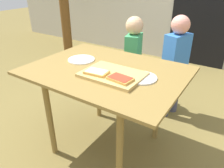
% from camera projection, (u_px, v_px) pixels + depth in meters
% --- Properties ---
extents(ground_plane, '(16.00, 16.00, 0.00)m').
position_uv_depth(ground_plane, '(107.00, 144.00, 1.89)').
color(ground_plane, olive).
extents(house_door, '(0.90, 0.02, 2.00)m').
position_uv_depth(house_door, '(205.00, 0.00, 3.14)').
color(house_door, black).
rests_on(house_door, ground).
extents(dining_table, '(1.13, 0.84, 0.72)m').
position_uv_depth(dining_table, '(106.00, 80.00, 1.60)').
color(dining_table, olive).
rests_on(dining_table, ground).
extents(cutting_board, '(0.41, 0.30, 0.02)m').
position_uv_depth(cutting_board, '(113.00, 75.00, 1.45)').
color(cutting_board, tan).
rests_on(cutting_board, dining_table).
extents(pizza_slice_near_right, '(0.17, 0.12, 0.02)m').
position_uv_depth(pizza_slice_near_right, '(120.00, 79.00, 1.35)').
color(pizza_slice_near_right, gold).
rests_on(pizza_slice_near_right, cutting_board).
extents(pizza_slice_near_left, '(0.16, 0.12, 0.02)m').
position_uv_depth(pizza_slice_near_left, '(97.00, 72.00, 1.44)').
color(pizza_slice_near_left, gold).
rests_on(pizza_slice_near_left, cutting_board).
extents(plate_white_right, '(0.21, 0.21, 0.01)m').
position_uv_depth(plate_white_right, '(141.00, 78.00, 1.42)').
color(plate_white_right, silver).
rests_on(plate_white_right, dining_table).
extents(plate_white_left, '(0.21, 0.21, 0.01)m').
position_uv_depth(plate_white_left, '(81.00, 60.00, 1.72)').
color(plate_white_left, white).
rests_on(plate_white_left, dining_table).
extents(child_left, '(0.19, 0.27, 0.96)m').
position_uv_depth(child_left, '(133.00, 54.00, 2.34)').
color(child_left, '#492359').
rests_on(child_left, ground).
extents(child_right, '(0.21, 0.27, 1.02)m').
position_uv_depth(child_right, '(175.00, 62.00, 2.06)').
color(child_right, '#46475C').
rests_on(child_right, ground).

